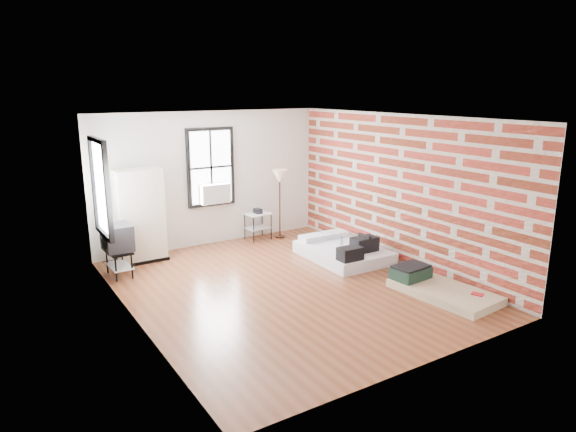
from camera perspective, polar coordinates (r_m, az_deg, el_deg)
ground at (r=8.70m, az=-0.21°, el=-7.89°), size 6.00×6.00×0.00m
room_shell at (r=8.63m, az=-0.19°, el=3.96°), size 5.02×6.02×2.80m
mattress_main at (r=10.11m, az=6.22°, el=-3.88°), size 1.32×1.77×0.56m
mattress_bare at (r=8.74m, az=16.10°, el=-7.58°), size 1.02×1.75×0.36m
wardrobe at (r=10.13m, az=-16.14°, el=0.02°), size 0.91×0.53×1.79m
side_table at (r=11.25m, az=-3.37°, el=-0.28°), size 0.56×0.46×0.69m
floor_lamp at (r=11.21m, az=-0.92°, el=4.01°), size 0.33×0.33×1.52m
tv_stand at (r=9.47m, az=-18.41°, el=-2.51°), size 0.49×0.67×0.93m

